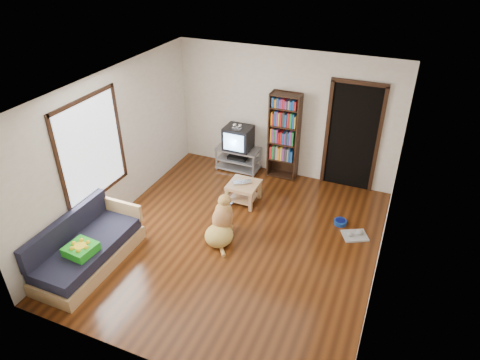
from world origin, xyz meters
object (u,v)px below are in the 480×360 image
at_px(grey_rag, 355,236).
at_px(tv_stand, 238,158).
at_px(crt_tv, 239,137).
at_px(sofa, 87,250).
at_px(dog, 221,224).
at_px(coffee_table, 244,189).
at_px(green_cushion, 81,249).
at_px(bookshelf, 284,132).
at_px(dog_bowl, 340,222).
at_px(laptop, 243,184).

xyz_separation_m(grey_rag, tv_stand, (-2.72, 1.37, 0.25)).
xyz_separation_m(tv_stand, crt_tv, (0.00, 0.02, 0.47)).
distance_m(grey_rag, crt_tv, 3.14).
distance_m(sofa, dog, 2.12).
distance_m(grey_rag, coffee_table, 2.17).
distance_m(crt_tv, dog, 2.43).
bearing_deg(coffee_table, tv_stand, 117.45).
xyz_separation_m(grey_rag, crt_tv, (-2.72, 1.39, 0.73)).
xyz_separation_m(green_cushion, bookshelf, (1.80, 3.95, 0.51)).
bearing_deg(crt_tv, coffee_table, -63.00).
xyz_separation_m(dog_bowl, sofa, (-3.40, -2.51, 0.22)).
relative_size(crt_tv, dog, 0.66).
bearing_deg(sofa, bookshelf, 62.68).
bearing_deg(dog, bookshelf, 82.92).
distance_m(laptop, sofa, 2.93).
distance_m(crt_tv, coffee_table, 1.36).
bearing_deg(dog_bowl, grey_rag, -39.81).
bearing_deg(coffee_table, dog, -86.22).
height_order(green_cushion, coffee_table, green_cushion).
height_order(tv_stand, bookshelf, bookshelf).
relative_size(laptop, tv_stand, 0.39).
bearing_deg(bookshelf, sofa, -117.32).
bearing_deg(tv_stand, laptop, -63.16).
distance_m(green_cushion, sofa, 0.34).
xyz_separation_m(tv_stand, coffee_table, (0.58, -1.12, 0.01)).
bearing_deg(grey_rag, tv_stand, 153.31).
xyz_separation_m(dog_bowl, crt_tv, (-2.42, 1.14, 0.70)).
distance_m(grey_rag, sofa, 4.34).
bearing_deg(dog, tv_stand, 106.15).
height_order(laptop, crt_tv, crt_tv).
xyz_separation_m(crt_tv, sofa, (-0.97, -3.65, -0.48)).
xyz_separation_m(laptop, grey_rag, (2.14, -0.22, -0.40)).
bearing_deg(crt_tv, grey_rag, -27.06).
relative_size(grey_rag, sofa, 0.22).
distance_m(dog_bowl, sofa, 4.23).
bearing_deg(sofa, dog, 39.88).
relative_size(tv_stand, crt_tv, 1.55).
bearing_deg(grey_rag, coffee_table, 173.32).
distance_m(laptop, dog, 1.13).
height_order(dog_bowl, coffee_table, coffee_table).
distance_m(green_cushion, crt_tv, 3.98).
bearing_deg(tv_stand, crt_tv, 90.00).
bearing_deg(bookshelf, laptop, -106.56).
distance_m(green_cushion, coffee_table, 3.09).
relative_size(dog_bowl, sofa, 0.12).
relative_size(green_cushion, crt_tv, 0.68).
distance_m(laptop, crt_tv, 1.35).
bearing_deg(bookshelf, dog_bowl, -39.47).
bearing_deg(grey_rag, dog, -156.46).
bearing_deg(laptop, coffee_table, 56.40).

